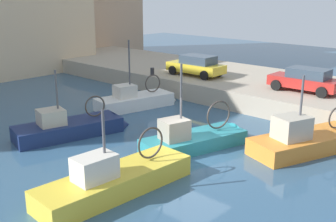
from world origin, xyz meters
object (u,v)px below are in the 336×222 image
fishing_boat_white (139,105)px  mooring_bollard_mid (152,72)px  parked_car_red (306,80)px  fishing_boat_teal (200,144)px  parked_car_yellow (196,65)px  fishing_boat_orange (314,146)px  fishing_boat_navy (75,133)px  fishing_boat_yellow (123,186)px

fishing_boat_white → mooring_bollard_mid: (3.45, 2.28, 1.37)m
parked_car_red → mooring_bollard_mid: (-2.71, 10.19, -0.45)m
fishing_boat_teal → parked_car_yellow: (8.33, 7.05, 1.82)m
fishing_boat_orange → parked_car_yellow: fishing_boat_orange is taller
fishing_boat_white → fishing_boat_orange: 11.13m
fishing_boat_navy → fishing_boat_yellow: bearing=-109.9°
fishing_boat_orange → parked_car_yellow: 12.28m
fishing_boat_teal → fishing_boat_yellow: 5.32m
fishing_boat_orange → parked_car_red: 6.70m
fishing_boat_teal → parked_car_yellow: fishing_boat_teal is taller
fishing_boat_white → parked_car_red: size_ratio=1.41×
fishing_boat_orange → parked_car_yellow: (4.99, 11.07, 1.81)m
fishing_boat_yellow → parked_car_yellow: 15.73m
parked_car_red → fishing_boat_teal: bearing=174.8°
fishing_boat_yellow → parked_car_red: fishing_boat_yellow is taller
fishing_boat_teal → mooring_bollard_mid: (6.23, 9.38, 1.35)m
parked_car_yellow → parked_car_red: (0.61, -7.87, -0.01)m
fishing_boat_teal → parked_car_red: size_ratio=1.45×
fishing_boat_yellow → parked_car_red: size_ratio=1.66×
fishing_boat_orange → mooring_bollard_mid: (2.88, 13.40, 1.35)m
parked_car_red → fishing_boat_yellow: bearing=179.3°
fishing_boat_teal → fishing_boat_navy: fishing_boat_teal is taller
fishing_boat_white → fishing_boat_orange: fishing_boat_white is taller
fishing_boat_teal → fishing_boat_white: bearing=68.7°
parked_car_yellow → fishing_boat_teal: bearing=-139.7°
fishing_boat_white → mooring_bollard_mid: size_ratio=10.64×
fishing_boat_white → fishing_boat_yellow: 11.16m
fishing_boat_white → parked_car_red: 10.20m
fishing_boat_white → parked_car_red: fishing_boat_white is taller
parked_car_yellow → mooring_bollard_mid: parked_car_yellow is taller
fishing_boat_yellow → parked_car_red: (14.22, -0.18, 1.82)m
mooring_bollard_mid → fishing_boat_orange: bearing=-102.2°
fishing_boat_white → fishing_boat_orange: bearing=-87.1°
fishing_boat_yellow → mooring_bollard_mid: size_ratio=12.52×
parked_car_red → fishing_boat_white: bearing=127.9°
fishing_boat_white → parked_car_red: bearing=-52.1°
fishing_boat_white → mooring_bollard_mid: fishing_boat_white is taller
fishing_boat_teal → parked_car_yellow: 11.06m
fishing_boat_orange → parked_car_red: bearing=29.8°
fishing_boat_teal → fishing_boat_orange: size_ratio=0.88×
fishing_boat_yellow → mooring_bollard_mid: bearing=41.0°
fishing_boat_teal → parked_car_yellow: size_ratio=1.43×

